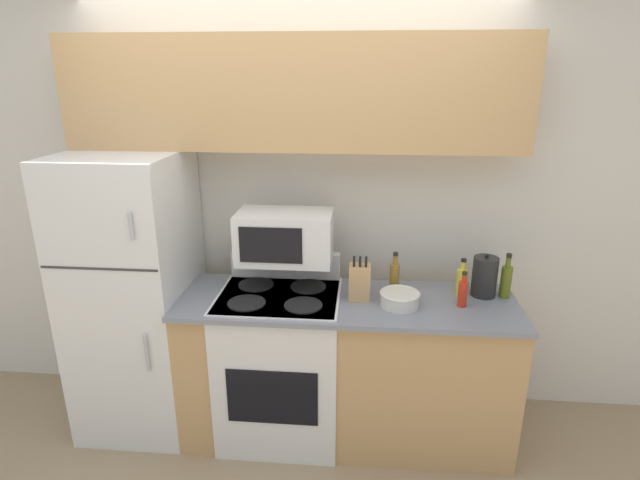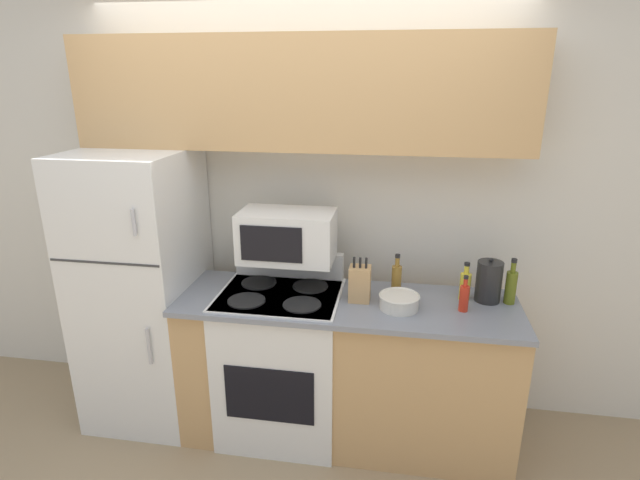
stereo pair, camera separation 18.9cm
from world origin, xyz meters
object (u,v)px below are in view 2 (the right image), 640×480
stove (282,361)px  refrigerator (143,289)px  bottle_hot_sauce (464,297)px  bottle_olive_oil (511,286)px  kettle (489,281)px  bottle_cooking_spray (465,285)px  bowl (399,301)px  knife_block (360,283)px  microwave (287,236)px  bottle_vinegar (396,278)px

stove → refrigerator: bearing=174.8°
bottle_hot_sauce → refrigerator: bearing=176.7°
bottle_olive_oil → kettle: size_ratio=1.03×
stove → bottle_cooking_spray: bottle_cooking_spray is taller
stove → bottle_hot_sauce: (1.01, -0.03, 0.51)m
refrigerator → bowl: (1.56, -0.14, 0.10)m
knife_block → bottle_olive_oil: (0.82, 0.10, 0.00)m
stove → kettle: size_ratio=4.26×
bottle_cooking_spray → stove: bearing=-173.7°
knife_block → bowl: size_ratio=1.17×
refrigerator → bottle_hot_sauce: (1.89, -0.11, 0.14)m
stove → kettle: (1.15, 0.12, 0.55)m
bottle_olive_oil → bottle_cooking_spray: (-0.24, 0.01, -0.02)m
microwave → bottle_hot_sauce: (0.99, -0.15, -0.24)m
bottle_hot_sauce → bottle_vinegar: (-0.36, 0.16, 0.02)m
bowl → bottle_olive_oil: size_ratio=0.84×
microwave → bottle_cooking_spray: 1.03m
knife_block → microwave: bearing=165.9°
bowl → bottle_vinegar: (-0.02, 0.19, 0.05)m
stove → bottle_olive_oil: (1.27, 0.11, 0.53)m
microwave → bottle_cooking_spray: size_ratio=2.44×
refrigerator → bottle_hot_sauce: 1.90m
refrigerator → stove: size_ratio=1.57×
bottle_hot_sauce → bottle_cooking_spray: (0.02, 0.14, 0.01)m
knife_block → refrigerator: bearing=177.0°
bowl → bottle_hot_sauce: bearing=5.0°
microwave → kettle: bearing=0.1°
bottle_olive_oil → bottle_cooking_spray: bottle_olive_oil is taller
stove → bottle_cooking_spray: 1.16m
bottle_vinegar → bottle_hot_sauce: bearing=-23.9°
stove → bottle_olive_oil: 1.38m
bottle_cooking_spray → kettle: size_ratio=0.87×
bottle_vinegar → kettle: size_ratio=0.95×
refrigerator → kettle: bearing=1.1°
bottle_vinegar → kettle: (0.50, -0.01, 0.02)m
bowl → bottle_cooking_spray: (0.36, 0.17, 0.04)m
bottle_hot_sauce → kettle: size_ratio=0.79×
refrigerator → bottle_vinegar: refrigerator is taller
stove → kettle: bearing=6.0°
bottle_olive_oil → bottle_vinegar: bearing=177.9°
bottle_vinegar → kettle: 0.50m
knife_block → bottle_cooking_spray: knife_block is taller
knife_block → bottle_vinegar: (0.20, 0.12, -0.01)m
bowl → stove: bearing=175.0°
bottle_cooking_spray → microwave: bearing=179.7°
microwave → kettle: size_ratio=2.13×
bottle_cooking_spray → bottle_olive_oil: bearing=-1.7°
stove → bottle_hot_sauce: size_ratio=5.38×
stove → bottle_vinegar: bottle_vinegar is taller
refrigerator → kettle: (2.04, 0.04, 0.17)m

